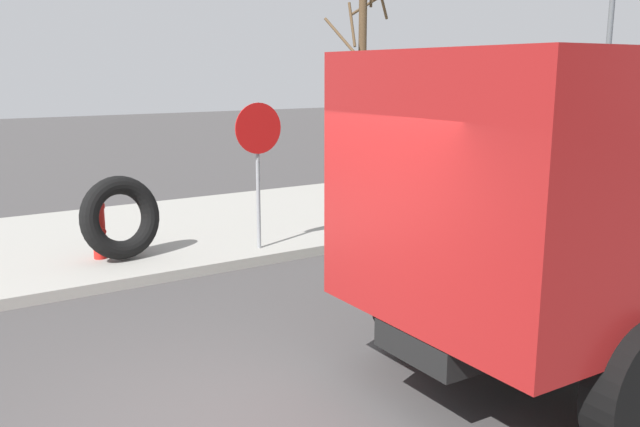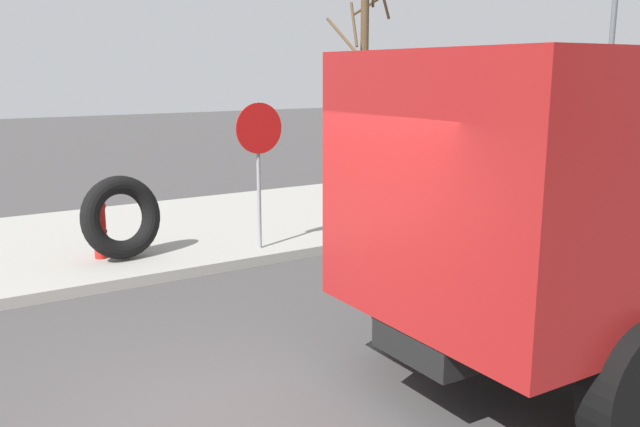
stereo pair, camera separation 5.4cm
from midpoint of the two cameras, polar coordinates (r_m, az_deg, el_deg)
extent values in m
cube|color=#99968E|center=(11.61, -21.99, -2.73)|extent=(36.00, 5.00, 0.15)
cylinder|color=red|center=(10.36, -18.24, -1.67)|extent=(0.19, 0.19, 0.72)
sphere|color=red|center=(10.28, -18.39, 0.58)|extent=(0.22, 0.22, 0.22)
cylinder|color=red|center=(10.18, -18.02, -1.39)|extent=(0.08, 0.15, 0.08)
cylinder|color=red|center=(10.50, -18.51, -1.03)|extent=(0.08, 0.15, 0.08)
cylinder|color=red|center=(10.20, -17.99, -1.86)|extent=(0.10, 0.15, 0.10)
torus|color=black|center=(10.16, -16.58, -0.34)|extent=(1.27, 0.65, 1.24)
cylinder|color=gray|center=(10.32, -5.39, 3.10)|extent=(0.06, 0.06, 2.23)
cylinder|color=red|center=(10.20, -5.37, 7.15)|extent=(0.76, 0.02, 0.76)
cube|color=maroon|center=(5.85, 15.10, 2.26)|extent=(2.06, 2.54, 2.20)
cylinder|color=black|center=(7.19, 8.30, -6.78)|extent=(1.11, 0.32, 1.10)
cylinder|color=#4C3823|center=(15.58, 3.46, 11.02)|extent=(0.18, 0.18, 4.89)
cylinder|color=#4C3823|center=(15.54, 2.61, 15.61)|extent=(0.25, 0.54, 0.99)
cylinder|color=#4C3823|center=(16.21, 4.53, 17.48)|extent=(0.65, 1.15, 0.69)
cylinder|color=#4C3823|center=(15.26, 1.56, 14.76)|extent=(0.12, 1.25, 0.83)
cylinder|color=#595B5E|center=(16.52, 23.00, 12.53)|extent=(0.12, 0.12, 6.25)
camera|label=1|loc=(0.03, -90.18, -0.04)|focal=38.03mm
camera|label=2|loc=(0.03, 89.82, 0.04)|focal=38.03mm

